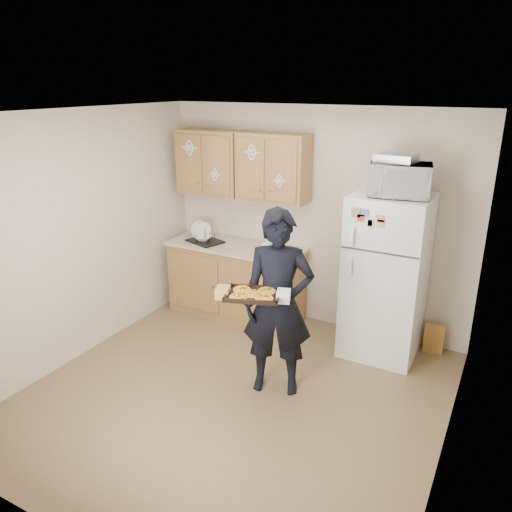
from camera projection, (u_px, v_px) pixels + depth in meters
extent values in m
plane|color=brown|center=(235.00, 395.00, 4.60)|extent=(3.60, 3.60, 0.00)
plane|color=silver|center=(230.00, 114.00, 3.76)|extent=(3.60, 3.60, 0.00)
cube|color=beige|center=(314.00, 219.00, 5.67)|extent=(3.60, 0.04, 2.50)
cube|color=beige|center=(61.00, 373.00, 2.69)|extent=(3.60, 0.04, 2.50)
cube|color=beige|center=(78.00, 238.00, 4.99)|extent=(0.04, 3.60, 2.50)
cube|color=beige|center=(461.00, 313.00, 3.37)|extent=(0.04, 3.60, 2.50)
cube|color=white|center=(385.00, 277.00, 5.07)|extent=(0.75, 0.70, 1.70)
cube|color=brown|center=(236.00, 281.00, 6.06)|extent=(1.60, 0.60, 0.86)
cube|color=beige|center=(236.00, 246.00, 5.91)|extent=(1.64, 0.64, 0.04)
cube|color=brown|center=(211.00, 162.00, 5.89)|extent=(0.80, 0.33, 0.75)
cube|color=brown|center=(273.00, 168.00, 5.52)|extent=(0.80, 0.33, 0.75)
cube|color=#CD9348|center=(434.00, 339.00, 5.27)|extent=(0.20, 0.07, 0.32)
imported|color=black|center=(278.00, 304.00, 4.43)|extent=(0.73, 0.60, 1.73)
cube|color=black|center=(253.00, 295.00, 4.18)|extent=(0.54, 0.47, 0.04)
cylinder|color=orange|center=(239.00, 296.00, 4.12)|extent=(0.15, 0.15, 0.02)
cylinder|color=orange|center=(264.00, 298.00, 4.09)|extent=(0.15, 0.15, 0.02)
cylinder|color=orange|center=(242.00, 289.00, 4.26)|extent=(0.15, 0.15, 0.02)
cylinder|color=orange|center=(267.00, 291.00, 4.23)|extent=(0.15, 0.15, 0.02)
cylinder|color=orange|center=(253.00, 293.00, 4.18)|extent=(0.15, 0.15, 0.02)
imported|color=white|center=(399.00, 180.00, 4.67)|extent=(0.63, 0.48, 0.31)
cube|color=#B0B0B7|center=(396.00, 158.00, 4.66)|extent=(0.39, 0.29, 0.08)
cube|color=black|center=(205.00, 236.00, 5.98)|extent=(0.48, 0.41, 0.16)
imported|color=white|center=(203.00, 238.00, 6.00)|extent=(0.25, 0.25, 0.05)
imported|color=white|center=(267.00, 245.00, 5.56)|extent=(0.10, 0.10, 0.21)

